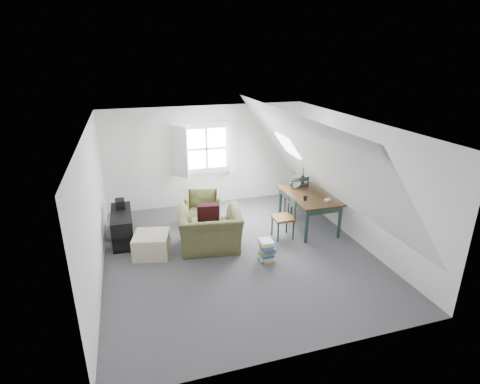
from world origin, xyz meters
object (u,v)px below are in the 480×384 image
object	(u,v)px
armchair_near	(211,248)
dining_chair_far	(297,194)
dining_table	(309,199)
armchair_far	(203,221)
ottoman	(152,244)
magazine_stack	(267,250)
media_shelf	(122,228)
dining_chair_near	(285,217)

from	to	relation	value
armchair_near	dining_chair_far	xyz separation A→B (m)	(2.33, 1.01, 0.52)
dining_chair_far	dining_table	bearing A→B (deg)	107.32
armchair_near	dining_chair_far	world-z (taller)	dining_chair_far
armchair_far	ottoman	world-z (taller)	ottoman
armchair_far	ottoman	bearing A→B (deg)	-123.24
armchair_near	ottoman	bearing A→B (deg)	4.82
dining_chair_far	armchair_near	bearing A→B (deg)	42.99
ottoman	magazine_stack	xyz separation A→B (m)	(2.05, -0.85, -0.01)
dining_chair_far	magazine_stack	size ratio (longest dim) A/B	2.44
magazine_stack	dining_table	bearing A→B (deg)	38.45
dining_table	media_shelf	world-z (taller)	dining_table
armchair_far	magazine_stack	xyz separation A→B (m)	(0.80, -2.07, 0.21)
dining_table	media_shelf	xyz separation A→B (m)	(-3.98, 0.51, -0.39)
ottoman	magazine_stack	bearing A→B (deg)	-22.45
dining_table	magazine_stack	size ratio (longest dim) A/B	3.78
ottoman	dining_chair_near	xyz separation A→B (m)	(2.73, -0.06, 0.25)
dining_chair_far	media_shelf	bearing A→B (deg)	22.00
ottoman	dining_chair_near	distance (m)	2.74
magazine_stack	media_shelf	bearing A→B (deg)	147.93
media_shelf	armchair_near	bearing A→B (deg)	-28.36
media_shelf	magazine_stack	size ratio (longest dim) A/B	2.94
armchair_near	dining_chair_near	xyz separation A→B (m)	(1.59, 0.01, 0.47)
dining_chair_far	magazine_stack	xyz separation A→B (m)	(-1.42, -1.78, -0.31)
dining_chair_near	media_shelf	bearing A→B (deg)	-120.99
armchair_near	armchair_far	xyz separation A→B (m)	(0.11, 1.29, 0.00)
dining_chair_far	media_shelf	world-z (taller)	dining_chair_far
armchair_near	media_shelf	bearing A→B (deg)	-18.31
armchair_far	dining_chair_near	world-z (taller)	dining_chair_near
armchair_near	media_shelf	xyz separation A→B (m)	(-1.67, 0.84, 0.28)
dining_chair_far	dining_chair_near	distance (m)	1.24
dining_chair_far	dining_chair_near	bearing A→B (deg)	73.16
dining_table	magazine_stack	world-z (taller)	dining_table
ottoman	armchair_near	bearing A→B (deg)	-3.57
ottoman	media_shelf	distance (m)	0.94
ottoman	media_shelf	bearing A→B (deg)	124.65
ottoman	media_shelf	xyz separation A→B (m)	(-0.53, 0.77, 0.06)
armchair_near	magazine_stack	size ratio (longest dim) A/B	2.95
magazine_stack	armchair_far	bearing A→B (deg)	111.05
dining_chair_near	media_shelf	xyz separation A→B (m)	(-3.26, 0.84, -0.19)
armchair_near	armchair_far	size ratio (longest dim) A/B	1.53
ottoman	magazine_stack	size ratio (longest dim) A/B	1.59
dining_chair_far	media_shelf	distance (m)	4.01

